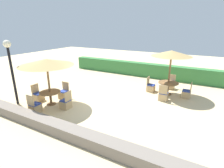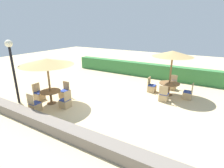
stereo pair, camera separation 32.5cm
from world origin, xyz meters
name	(u,v)px [view 1 (the left image)]	position (x,y,z in m)	size (l,w,h in m)	color
ground_plane	(107,103)	(0.00, 0.00, 0.00)	(40.00, 40.00, 0.00)	#D1BA8C
hedge_row	(144,70)	(0.00, 6.08, 0.54)	(13.00, 0.70, 1.09)	#387A3D
stone_border	(63,130)	(0.00, -3.31, 0.22)	(10.00, 0.56, 0.43)	slate
lamp_post	(10,60)	(-4.10, -2.38, 2.35)	(0.36, 0.36, 3.32)	black
parasol_back_right	(172,54)	(2.60, 2.87, 2.47)	(2.27, 2.27, 2.65)	brown
round_table_back_right	(168,85)	(2.60, 2.87, 0.61)	(1.17, 1.17, 0.75)	brown
patio_chair_back_right_east	(187,93)	(3.67, 2.84, 0.26)	(0.46, 0.46, 0.93)	tan
patio_chair_back_right_north	(171,85)	(2.57, 3.97, 0.26)	(0.46, 0.46, 0.93)	tan
patio_chair_back_right_south	(163,96)	(2.59, 1.82, 0.26)	(0.46, 0.46, 0.93)	tan
patio_chair_back_right_west	(151,87)	(1.54, 2.88, 0.26)	(0.46, 0.46, 0.93)	tan
parasol_front_left	(46,62)	(-2.50, -1.56, 2.25)	(2.66, 2.66, 2.42)	brown
round_table_front_left	(50,94)	(-2.50, -1.56, 0.56)	(1.06, 1.06, 0.71)	brown
patio_chair_front_left_north	(64,94)	(-2.48, -0.61, 0.26)	(0.46, 0.46, 0.93)	tan
patio_chair_front_left_east	(66,103)	(-1.47, -1.54, 0.26)	(0.46, 0.46, 0.93)	tan
patio_chair_front_left_west	(38,96)	(-3.48, -1.55, 0.26)	(0.46, 0.46, 0.93)	tan
patio_chair_front_left_south	(35,107)	(-2.46, -2.58, 0.26)	(0.46, 0.46, 0.93)	tan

